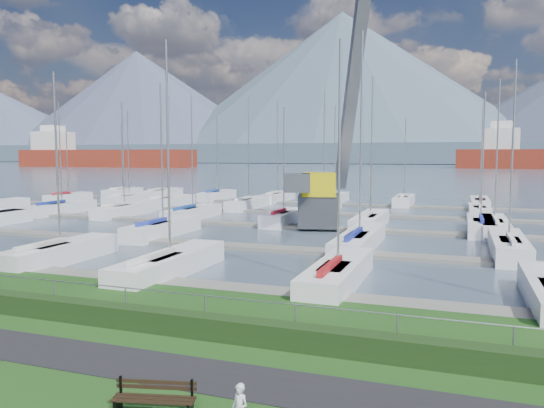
% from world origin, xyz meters
% --- Properties ---
extents(path, '(160.00, 2.00, 0.04)m').
position_xyz_m(path, '(0.00, -3.00, 0.01)').
color(path, black).
rests_on(path, grass).
extents(water, '(800.00, 540.00, 0.20)m').
position_xyz_m(water, '(0.00, 260.00, -0.40)').
color(water, '#455465').
extents(hedge, '(80.00, 0.70, 0.70)m').
position_xyz_m(hedge, '(0.00, -0.40, 0.35)').
color(hedge, '#1B3312').
rests_on(hedge, grass).
extents(fence, '(80.00, 0.04, 0.04)m').
position_xyz_m(fence, '(0.00, 0.00, 1.20)').
color(fence, gray).
rests_on(fence, grass).
extents(foothill, '(900.00, 80.00, 12.00)m').
position_xyz_m(foothill, '(0.00, 330.00, 6.00)').
color(foothill, '#4A5B6C').
rests_on(foothill, water).
extents(mountains, '(1190.00, 360.00, 115.00)m').
position_xyz_m(mountains, '(7.35, 404.62, 46.68)').
color(mountains, '#49536C').
rests_on(mountains, water).
extents(docks, '(90.00, 41.60, 0.25)m').
position_xyz_m(docks, '(0.00, 26.00, -0.22)').
color(docks, gray).
rests_on(docks, water).
extents(bench_right, '(1.85, 0.83, 0.85)m').
position_xyz_m(bench_right, '(3.46, -5.35, 0.42)').
color(bench_right, black).
rests_on(bench_right, grass).
extents(person, '(0.49, 0.41, 1.14)m').
position_xyz_m(person, '(5.39, -5.19, 0.57)').
color(person, silver).
rests_on(person, grass).
extents(crane, '(6.97, 13.14, 22.35)m').
position_xyz_m(crane, '(-0.55, 27.21, 5.33)').
color(crane, '#505157').
rests_on(crane, water).
extents(cargo_ship_west, '(83.50, 19.20, 21.50)m').
position_xyz_m(cargo_ship_west, '(-147.43, 188.44, 3.71)').
color(cargo_ship_west, maroon).
rests_on(cargo_ship_west, water).
extents(sailboat_fleet, '(73.94, 49.51, 13.72)m').
position_xyz_m(sailboat_fleet, '(-2.18, 28.78, 5.42)').
color(sailboat_fleet, maroon).
rests_on(sailboat_fleet, water).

